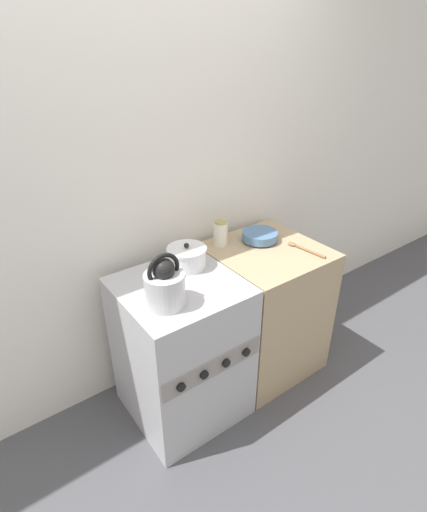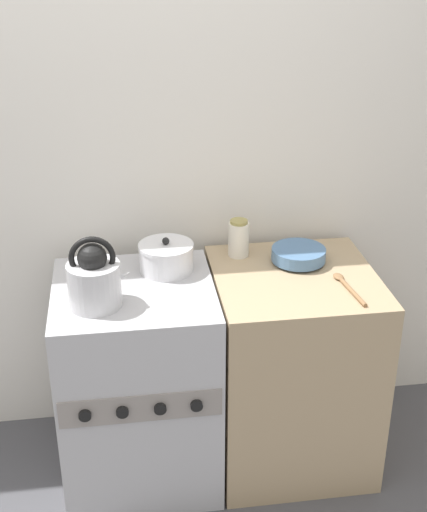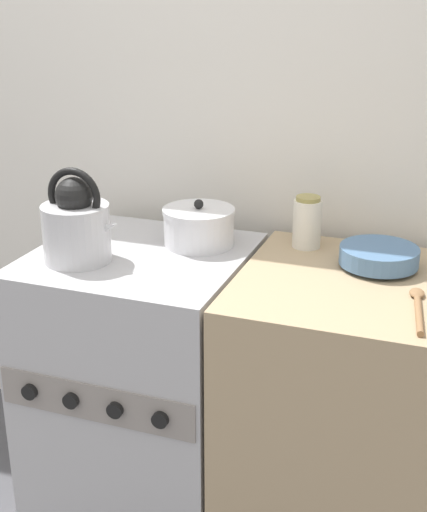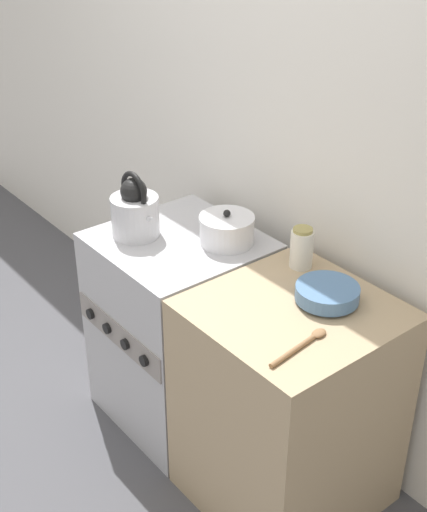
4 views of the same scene
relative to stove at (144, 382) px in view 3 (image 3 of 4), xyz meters
The scene contains 8 objects.
wall_back 0.92m from the stove, 90.00° to the left, with size 7.00×0.06×2.50m.
stove is the anchor object (origin of this frame).
counter 0.62m from the stove, ahead, with size 0.62×0.63×0.84m.
kettle 0.55m from the stove, 141.65° to the right, with size 0.23×0.19×0.26m.
cooking_pot 0.51m from the stove, 44.12° to the left, with size 0.21×0.21×0.14m.
enamel_bowl 0.81m from the stove, 11.39° to the left, with size 0.21×0.21×0.06m.
storage_jar 0.69m from the stove, 28.00° to the left, with size 0.08×0.08×0.15m.
wooden_spoon 0.90m from the stove, ahead, with size 0.06×0.26×0.02m.
Camera 3 is at (0.85, -1.42, 1.56)m, focal length 50.00 mm.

